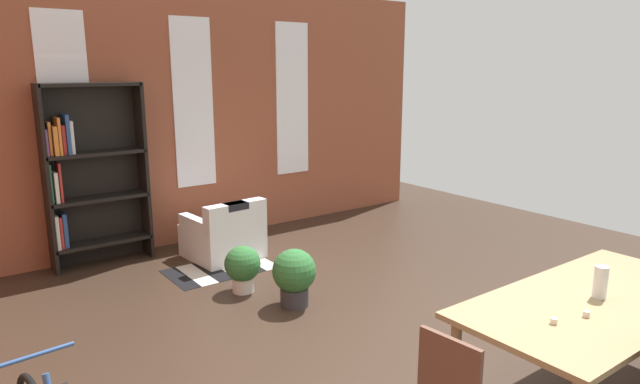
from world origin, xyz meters
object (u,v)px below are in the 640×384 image
potted_plant_by_shelf (294,275)px  potted_plant_corner (243,266)px  vase_on_table (600,282)px  armchair_white (224,236)px  dining_table (596,308)px  bookshelf_tall (88,173)px

potted_plant_by_shelf → potted_plant_corner: (-0.24, 0.62, -0.04)m
vase_on_table → potted_plant_by_shelf: vase_on_table is taller
armchair_white → potted_plant_corner: (-0.35, -1.09, 0.00)m
potted_plant_corner → armchair_white: bearing=72.4°
armchair_white → potted_plant_corner: size_ratio=1.73×
vase_on_table → potted_plant_corner: vase_on_table is taller
vase_on_table → dining_table: bearing=180.0°
vase_on_table → potted_plant_corner: bearing=108.5°
vase_on_table → potted_plant_by_shelf: size_ratio=0.39×
armchair_white → dining_table: bearing=-80.7°
dining_table → bookshelf_tall: size_ratio=1.00×
dining_table → bookshelf_tall: (-2.06, 4.97, 0.42)m
dining_table → bookshelf_tall: bearing=112.5°
bookshelf_tall → potted_plant_corner: (1.01, -1.80, -0.83)m
potted_plant_corner → bookshelf_tall: bearing=119.3°
dining_table → potted_plant_by_shelf: 2.70m
armchair_white → potted_plant_by_shelf: bearing=-93.6°
dining_table → armchair_white: dining_table is taller
potted_plant_by_shelf → potted_plant_corner: bearing=111.1°
dining_table → potted_plant_corner: (-1.05, 3.17, -0.41)m
dining_table → potted_plant_corner: dining_table is taller
dining_table → vase_on_table: (0.02, 0.00, 0.19)m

